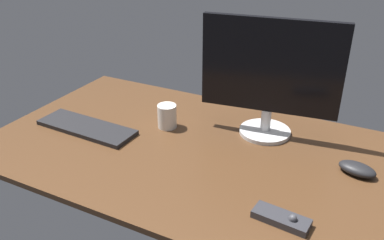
{
  "coord_description": "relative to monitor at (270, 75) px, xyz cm",
  "views": [
    {
      "loc": [
        55.41,
        -106.92,
        73.7
      ],
      "look_at": [
        -3.04,
        7.98,
        8.0
      ],
      "focal_mm": 37.6,
      "sensor_mm": 36.0,
      "label": 1
    }
  ],
  "objects": [
    {
      "name": "coffee_mug",
      "position": [
        -34.6,
        -11.9,
        -18.22
      ],
      "size": [
        7.15,
        7.15,
        8.97
      ],
      "primitive_type": "cylinder",
      "color": "silver",
      "rests_on": "desk"
    },
    {
      "name": "keyboard",
      "position": [
        -60.6,
        -27.49,
        -21.89
      ],
      "size": [
        39.33,
        14.05,
        1.64
      ],
      "primitive_type": "cube",
      "rotation": [
        0.0,
        0.0,
        -0.03
      ],
      "color": "black",
      "rests_on": "desk"
    },
    {
      "name": "media_remote",
      "position": [
        18.83,
        -44.5,
        -21.6
      ],
      "size": [
        15.51,
        7.2,
        3.54
      ],
      "rotation": [
        0.0,
        0.0,
        -0.1
      ],
      "color": "#2D2D33",
      "rests_on": "desk"
    },
    {
      "name": "monitor",
      "position": [
        0.0,
        0.0,
        0.0
      ],
      "size": [
        48.18,
        18.69,
        42.48
      ],
      "rotation": [
        0.0,
        0.0,
        0.13
      ],
      "color": "silver",
      "rests_on": "desk"
    },
    {
      "name": "desk",
      "position": [
        -20.42,
        -21.11,
        -23.71
      ],
      "size": [
        140.0,
        84.0,
        2.0
      ],
      "primitive_type": "cube",
      "color": "#4C301C",
      "rests_on": "ground"
    },
    {
      "name": "computer_mouse",
      "position": [
        33.53,
        -12.3,
        -20.94
      ],
      "size": [
        12.72,
        9.07,
        3.55
      ],
      "primitive_type": "ellipsoid",
      "rotation": [
        0.0,
        0.0,
        -0.23
      ],
      "color": "black",
      "rests_on": "desk"
    }
  ]
}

